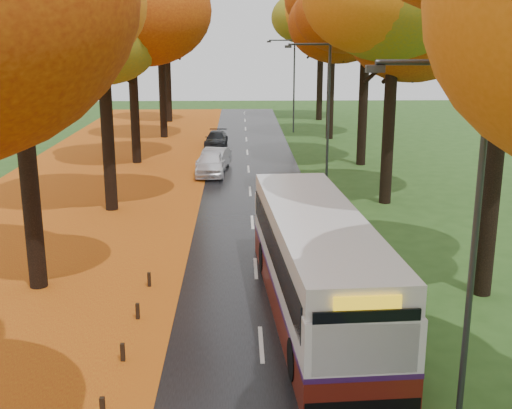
{
  "coord_description": "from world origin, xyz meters",
  "views": [
    {
      "loc": [
        -0.57,
        -4.27,
        8.42
      ],
      "look_at": [
        0.0,
        17.55,
        2.6
      ],
      "focal_mm": 45.0,
      "sensor_mm": 36.0,
      "label": 1
    }
  ],
  "objects_px": {
    "car_silver": "(214,159)",
    "bus": "(316,261)",
    "streetlamp_near": "(464,224)",
    "streetlamp_far": "(291,78)",
    "car_white": "(210,163)",
    "streetlamp_mid": "(324,106)",
    "car_dark": "(216,139)"
  },
  "relations": [
    {
      "from": "bus",
      "to": "car_dark",
      "type": "distance_m",
      "value": 30.73
    },
    {
      "from": "car_silver",
      "to": "bus",
      "type": "bearing_deg",
      "value": -68.17
    },
    {
      "from": "streetlamp_near",
      "to": "car_silver",
      "type": "xyz_separation_m",
      "value": [
        -6.12,
        27.84,
        -4.0
      ]
    },
    {
      "from": "streetlamp_near",
      "to": "streetlamp_mid",
      "type": "distance_m",
      "value": 22.0
    },
    {
      "from": "streetlamp_mid",
      "to": "car_silver",
      "type": "xyz_separation_m",
      "value": [
        -6.12,
        5.84,
        -4.0
      ]
    },
    {
      "from": "streetlamp_near",
      "to": "car_silver",
      "type": "bearing_deg",
      "value": 102.41
    },
    {
      "from": "bus",
      "to": "car_silver",
      "type": "height_order",
      "value": "bus"
    },
    {
      "from": "streetlamp_far",
      "to": "bus",
      "type": "height_order",
      "value": "streetlamp_far"
    },
    {
      "from": "streetlamp_near",
      "to": "streetlamp_far",
      "type": "distance_m",
      "value": 44.0
    },
    {
      "from": "streetlamp_far",
      "to": "car_white",
      "type": "xyz_separation_m",
      "value": [
        -6.3,
        -17.73,
        -3.95
      ]
    },
    {
      "from": "streetlamp_near",
      "to": "bus",
      "type": "xyz_separation_m",
      "value": [
        -2.18,
        6.21,
        -3.03
      ]
    },
    {
      "from": "streetlamp_mid",
      "to": "streetlamp_far",
      "type": "distance_m",
      "value": 22.0
    },
    {
      "from": "car_white",
      "to": "car_silver",
      "type": "distance_m",
      "value": 1.57
    },
    {
      "from": "streetlamp_near",
      "to": "car_dark",
      "type": "bearing_deg",
      "value": 99.75
    },
    {
      "from": "streetlamp_near",
      "to": "car_dark",
      "type": "distance_m",
      "value": 37.41
    },
    {
      "from": "car_white",
      "to": "car_silver",
      "type": "relative_size",
      "value": 1.04
    },
    {
      "from": "streetlamp_mid",
      "to": "car_white",
      "type": "xyz_separation_m",
      "value": [
        -6.3,
        4.27,
        -3.95
      ]
    },
    {
      "from": "streetlamp_near",
      "to": "streetlamp_mid",
      "type": "xyz_separation_m",
      "value": [
        0.0,
        22.0,
        0.0
      ]
    },
    {
      "from": "streetlamp_mid",
      "to": "streetlamp_far",
      "type": "height_order",
      "value": "same"
    },
    {
      "from": "streetlamp_mid",
      "to": "car_white",
      "type": "height_order",
      "value": "streetlamp_mid"
    },
    {
      "from": "streetlamp_near",
      "to": "car_dark",
      "type": "height_order",
      "value": "streetlamp_near"
    },
    {
      "from": "streetlamp_far",
      "to": "car_white",
      "type": "distance_m",
      "value": 19.22
    },
    {
      "from": "streetlamp_near",
      "to": "car_white",
      "type": "bearing_deg",
      "value": 103.48
    },
    {
      "from": "streetlamp_near",
      "to": "car_dark",
      "type": "xyz_separation_m",
      "value": [
        -6.3,
        36.65,
        -4.1
      ]
    },
    {
      "from": "streetlamp_far",
      "to": "car_silver",
      "type": "bearing_deg",
      "value": -110.75
    },
    {
      "from": "car_silver",
      "to": "streetlamp_near",
      "type": "bearing_deg",
      "value": -66.1
    },
    {
      "from": "bus",
      "to": "car_dark",
      "type": "xyz_separation_m",
      "value": [
        -4.11,
        30.43,
        -1.07
      ]
    },
    {
      "from": "streetlamp_mid",
      "to": "car_dark",
      "type": "bearing_deg",
      "value": 113.27
    },
    {
      "from": "car_dark",
      "to": "streetlamp_mid",
      "type": "bearing_deg",
      "value": -63.4
    },
    {
      "from": "streetlamp_mid",
      "to": "streetlamp_far",
      "type": "relative_size",
      "value": 1.0
    },
    {
      "from": "streetlamp_far",
      "to": "car_white",
      "type": "bearing_deg",
      "value": -109.56
    },
    {
      "from": "streetlamp_far",
      "to": "car_silver",
      "type": "distance_m",
      "value": 17.74
    }
  ]
}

